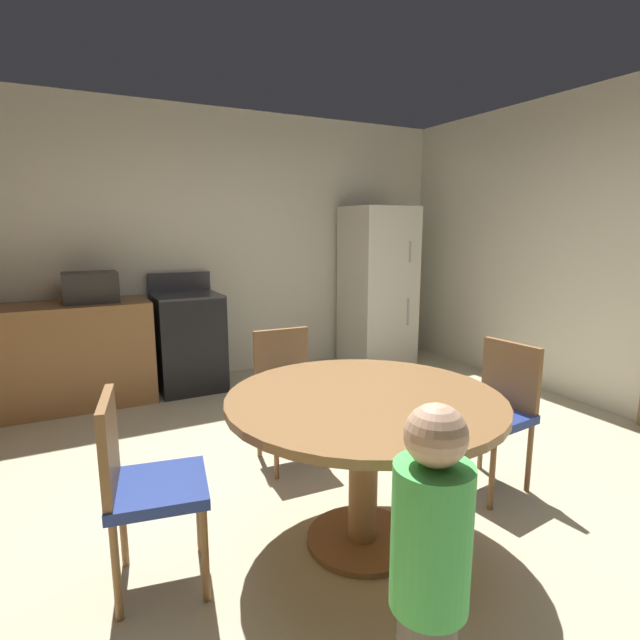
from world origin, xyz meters
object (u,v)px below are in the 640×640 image
(refrigerator, at_px, (377,287))
(person_child, at_px, (429,579))
(chair_north, at_px, (288,387))
(dining_table, at_px, (364,426))
(chair_west, at_px, (141,479))
(oven_range, at_px, (189,341))
(microwave, at_px, (90,287))
(chair_east, at_px, (497,406))

(refrigerator, relative_size, person_child, 1.61)
(chair_north, distance_m, person_child, 1.98)
(dining_table, relative_size, chair_north, 1.50)
(refrigerator, bearing_deg, person_child, -121.95)
(refrigerator, relative_size, chair_west, 2.02)
(chair_west, bearing_deg, refrigerator, 51.43)
(oven_range, height_order, microwave, microwave)
(dining_table, bearing_deg, person_child, -112.06)
(refrigerator, bearing_deg, chair_east, -109.20)
(person_child, bearing_deg, chair_east, -30.74)
(refrigerator, xyz_separation_m, dining_table, (-1.92, -2.75, -0.27))
(dining_table, xyz_separation_m, chair_north, (0.04, 1.01, -0.11))
(oven_range, distance_m, dining_table, 2.81)
(chair_east, distance_m, chair_north, 1.31)
(microwave, relative_size, chair_west, 0.51)
(refrigerator, height_order, person_child, refrigerator)
(chair_north, bearing_deg, microwave, -146.96)
(microwave, height_order, chair_north, microwave)
(oven_range, height_order, chair_west, oven_range)
(chair_north, bearing_deg, refrigerator, 135.36)
(chair_east, bearing_deg, dining_table, 0.00)
(oven_range, xyz_separation_m, chair_east, (1.20, -2.69, 0.03))
(microwave, distance_m, chair_west, 2.68)
(refrigerator, height_order, microwave, refrigerator)
(microwave, relative_size, dining_table, 0.34)
(oven_range, bearing_deg, chair_west, -106.70)
(microwave, bearing_deg, refrigerator, -0.98)
(oven_range, distance_m, chair_east, 2.94)
(chair_north, bearing_deg, chair_west, -48.73)
(chair_east, relative_size, chair_west, 1.00)
(dining_table, height_order, chair_west, chair_west)
(microwave, height_order, person_child, microwave)
(oven_range, xyz_separation_m, person_child, (-0.17, -3.73, 0.11))
(refrigerator, bearing_deg, chair_north, -137.10)
(refrigerator, bearing_deg, oven_range, 178.55)
(chair_north, xyz_separation_m, person_child, (-0.42, -1.94, 0.08))
(microwave, bearing_deg, dining_table, -70.05)
(refrigerator, bearing_deg, chair_west, -138.49)
(chair_north, height_order, chair_west, same)
(chair_west, xyz_separation_m, person_child, (0.61, -1.10, 0.08))
(chair_north, bearing_deg, oven_range, -169.72)
(chair_north, bearing_deg, dining_table, 0.00)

